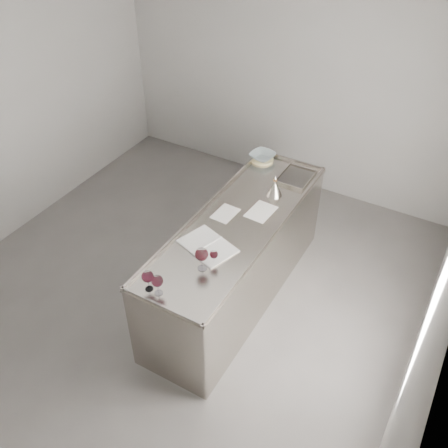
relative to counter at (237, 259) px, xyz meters
The scene contains 12 objects.
room_shell 1.10m from the counter, 148.97° to the right, with size 4.54×5.04×2.84m.
counter is the anchor object (origin of this frame).
wine_glass_left 1.24m from the counter, 95.55° to the right, with size 0.09×0.09×0.18m.
wine_glass_middle 1.25m from the counter, 100.22° to the right, with size 0.09×0.09×0.18m.
wine_glass_right 0.92m from the counter, 86.43° to the right, with size 0.11×0.11×0.21m.
wine_glass_small 0.82m from the counter, 80.54° to the right, with size 0.07×0.07×0.14m.
notebook 0.64m from the counter, 98.01° to the right, with size 0.54×0.45×0.02m.
loose_paper_top 0.54m from the counter, 63.00° to the left, with size 0.21×0.30×0.00m, color white.
loose_paper_under 0.50m from the counter, 164.78° to the left, with size 0.19×0.26×0.00m, color silver.
trivet 1.19m from the counter, 104.66° to the left, with size 0.24×0.24×0.02m, color beige.
ceramic_bowl 1.21m from the counter, 104.66° to the left, with size 0.26×0.26×0.06m, color #879A9D.
wine_funnel 0.77m from the counter, 78.46° to the left, with size 0.16×0.16×0.23m.
Camera 1 is at (2.15, -2.83, 3.78)m, focal length 40.00 mm.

